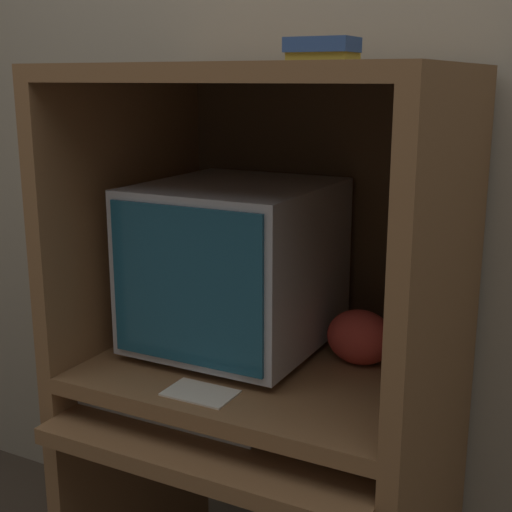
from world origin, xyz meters
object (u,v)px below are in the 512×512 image
Objects in this scene: book_stack at (323,51)px; snack_bag at (360,337)px; crt_monitor at (236,264)px; mouse at (287,435)px; keyboard at (179,405)px.

snack_bag is at bearing -0.04° from book_stack.
crt_monitor is at bearing -169.16° from book_stack.
book_stack reaches higher than mouse.
snack_bag reaches higher than keyboard.
book_stack is at bearing 99.95° from mouse.
snack_bag is (0.34, 0.24, 0.14)m from keyboard.
keyboard is 0.28m from mouse.
mouse is (0.24, -0.22, -0.28)m from crt_monitor.
crt_monitor is 1.00× the size of keyboard.
snack_bag reaches higher than mouse.
keyboard is 0.44m from snack_bag.
crt_monitor is 3.17× the size of book_stack.
book_stack reaches higher than crt_monitor.
crt_monitor is 6.55× the size of mouse.
mouse is at bearing -80.05° from book_stack.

